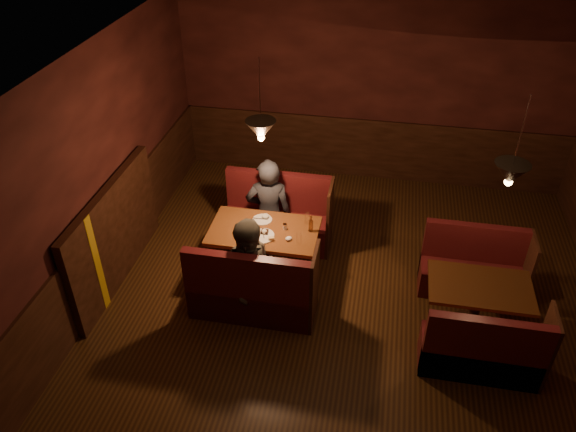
% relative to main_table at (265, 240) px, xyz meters
% --- Properties ---
extents(room, '(6.02, 7.02, 2.92)m').
position_rel_main_table_xyz_m(room, '(0.83, -0.72, 0.50)').
color(room, black).
rests_on(room, ground).
extents(main_table, '(1.33, 0.81, 0.93)m').
position_rel_main_table_xyz_m(main_table, '(0.00, 0.00, 0.00)').
color(main_table, '#632D10').
rests_on(main_table, ground).
extents(main_bench_far, '(1.46, 0.52, 0.99)m').
position_rel_main_table_xyz_m(main_bench_far, '(0.01, 0.75, -0.23)').
color(main_bench_far, '#4B0D16').
rests_on(main_bench_far, ground).
extents(main_bench_near, '(1.46, 0.52, 0.99)m').
position_rel_main_table_xyz_m(main_bench_near, '(0.01, -0.75, -0.23)').
color(main_bench_near, '#4B0D16').
rests_on(main_bench_near, ground).
extents(second_table, '(1.12, 0.72, 0.63)m').
position_rel_main_table_xyz_m(second_table, '(2.52, -0.47, -0.08)').
color(second_table, '#632D10').
rests_on(second_table, ground).
extents(second_bench_far, '(1.24, 0.46, 0.88)m').
position_rel_main_table_xyz_m(second_bench_far, '(2.55, 0.20, -0.27)').
color(second_bench_far, '#4B0D16').
rests_on(second_bench_far, ground).
extents(second_bench_near, '(1.24, 0.46, 0.88)m').
position_rel_main_table_xyz_m(second_bench_near, '(2.55, -1.13, -0.27)').
color(second_bench_near, '#4B0D16').
rests_on(second_bench_near, ground).
extents(diner_a, '(0.66, 0.49, 1.66)m').
position_rel_main_table_xyz_m(diner_a, '(-0.10, 0.64, 0.28)').
color(diner_a, '#292B33').
rests_on(diner_a, ground).
extents(diner_b, '(0.94, 0.83, 1.61)m').
position_rel_main_table_xyz_m(diner_b, '(-0.00, -0.65, 0.26)').
color(diner_b, '#3F3C33').
rests_on(diner_b, ground).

